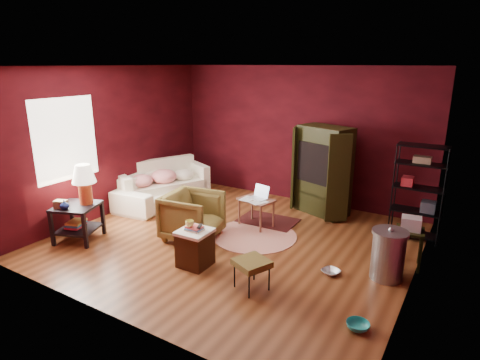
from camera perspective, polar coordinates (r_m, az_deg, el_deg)
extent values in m
cube|color=brown|center=(6.76, -0.90, -8.66)|extent=(5.50, 5.00, 0.02)
cube|color=white|center=(6.13, -1.02, 16.01)|extent=(5.50, 5.00, 0.02)
cube|color=#460A10|center=(8.48, 8.22, 6.34)|extent=(5.50, 0.02, 2.80)
cube|color=#460A10|center=(4.47, -18.49, -3.39)|extent=(5.50, 0.02, 2.80)
cube|color=#460A10|center=(8.08, -17.79, 5.25)|extent=(0.02, 5.00, 2.80)
cube|color=#460A10|center=(5.39, 24.66, -0.72)|extent=(0.02, 5.00, 2.80)
cube|color=white|center=(7.42, -23.57, 5.32)|extent=(0.02, 1.20, 1.40)
imported|color=white|center=(8.65, -11.12, -0.13)|extent=(0.92, 2.32, 0.88)
imported|color=black|center=(6.72, -6.76, -4.79)|extent=(0.90, 0.95, 0.87)
imported|color=silver|center=(5.85, 12.85, -11.85)|extent=(0.25, 0.15, 0.24)
imported|color=teal|center=(4.85, 16.50, -18.42)|extent=(0.27, 0.13, 0.26)
imported|color=#0D1641|center=(6.93, -23.70, -3.27)|extent=(0.17, 0.17, 0.15)
imported|color=#FFFC7C|center=(5.74, -7.17, -6.06)|extent=(0.14, 0.12, 0.12)
cube|color=black|center=(7.09, -22.27, -3.50)|extent=(0.83, 0.83, 0.04)
cube|color=black|center=(7.23, -21.94, -6.45)|extent=(0.78, 0.78, 0.03)
cube|color=black|center=(7.12, -25.21, -6.25)|extent=(0.07, 0.07, 0.60)
cube|color=black|center=(6.82, -21.20, -6.76)|extent=(0.07, 0.07, 0.60)
cube|color=black|center=(7.56, -22.78, -4.67)|extent=(0.07, 0.07, 0.60)
cube|color=black|center=(7.28, -18.92, -5.07)|extent=(0.07, 0.07, 0.60)
cylinder|color=#D05026|center=(7.05, -21.12, -1.74)|extent=(0.28, 0.28, 0.36)
cone|color=#F2E5C6|center=(6.96, -21.39, 0.85)|extent=(0.50, 0.50, 0.30)
cube|color=olive|center=(7.03, -24.13, -3.16)|extent=(0.23, 0.19, 0.13)
cube|color=#CB3245|center=(7.24, -22.34, -6.05)|extent=(0.33, 0.36, 0.03)
cube|color=#3291CB|center=(7.22, -22.30, -5.78)|extent=(0.33, 0.36, 0.03)
cube|color=#E4B84C|center=(7.20, -22.26, -5.52)|extent=(0.33, 0.36, 0.03)
cube|color=white|center=(8.68, -10.79, -1.35)|extent=(1.38, 1.86, 0.36)
cube|color=white|center=(8.89, -11.67, 0.66)|extent=(0.87, 1.62, 0.72)
cube|color=white|center=(8.35, -16.27, -1.01)|extent=(0.72, 0.45, 0.50)
cube|color=white|center=(8.97, -5.82, 0.76)|extent=(0.72, 0.45, 0.50)
ellipsoid|color=#FF2434|center=(8.39, -13.88, -0.10)|extent=(0.62, 0.62, 0.25)
ellipsoid|color=#FF2434|center=(8.55, -10.78, 0.53)|extent=(0.70, 0.70, 0.29)
ellipsoid|color=white|center=(8.74, -8.05, 0.75)|extent=(0.58, 0.58, 0.23)
cube|color=#472510|center=(5.91, -6.40, -9.77)|extent=(0.43, 0.43, 0.50)
cube|color=white|center=(5.80, -6.49, -7.33)|extent=(0.46, 0.46, 0.05)
cube|color=beige|center=(5.78, -6.50, -7.03)|extent=(0.25, 0.19, 0.02)
cube|color=#5285C0|center=(5.78, -6.51, -6.84)|extent=(0.25, 0.21, 0.02)
cube|color=#DB5652|center=(5.77, -6.51, -6.65)|extent=(0.23, 0.19, 0.02)
cube|color=black|center=(5.74, -5.75, -6.53)|extent=(0.10, 0.16, 0.02)
cube|color=black|center=(5.26, 1.69, -11.71)|extent=(0.53, 0.53, 0.08)
cube|color=black|center=(5.28, 1.69, -12.19)|extent=(0.47, 0.47, 0.02)
cylinder|color=black|center=(5.39, -0.78, -13.45)|extent=(0.03, 0.03, 0.33)
cylinder|color=black|center=(5.16, 1.30, -14.90)|extent=(0.03, 0.03, 0.33)
cylinder|color=black|center=(5.55, 2.02, -12.50)|extent=(0.03, 0.03, 0.33)
cylinder|color=black|center=(5.34, 4.16, -13.83)|extent=(0.03, 0.03, 0.33)
cylinder|color=beige|center=(6.92, 2.05, -7.89)|extent=(1.71, 1.71, 0.01)
cube|color=#531616|center=(7.54, 3.97, -5.75)|extent=(1.09, 0.75, 0.01)
cube|color=brown|center=(7.14, 2.34, -2.85)|extent=(0.68, 0.55, 0.03)
cylinder|color=brown|center=(7.28, -0.10, -4.55)|extent=(0.04, 0.04, 0.50)
cylinder|color=brown|center=(6.95, 2.94, -5.62)|extent=(0.04, 0.04, 0.50)
cylinder|color=brown|center=(7.51, 1.74, -3.89)|extent=(0.04, 0.04, 0.50)
cylinder|color=brown|center=(7.18, 4.77, -4.89)|extent=(0.04, 0.04, 0.50)
cube|color=silver|center=(7.15, 2.51, -2.62)|extent=(0.36, 0.29, 0.02)
cube|color=silver|center=(7.20, 3.11, -1.57)|extent=(0.33, 0.14, 0.22)
cube|color=silver|center=(7.14, 1.09, -2.68)|extent=(0.22, 0.31, 0.00)
cube|color=silver|center=(6.98, 2.69, -3.15)|extent=(0.31, 0.36, 0.00)
cube|color=black|center=(7.87, 11.80, 1.32)|extent=(1.11, 0.83, 1.71)
cube|color=black|center=(7.76, 11.46, 2.50)|extent=(0.90, 0.65, 0.76)
cube|color=black|center=(8.02, 7.68, 1.81)|extent=(0.15, 0.40, 1.62)
cube|color=black|center=(7.36, 13.82, 0.16)|extent=(0.35, 0.27, 1.62)
cube|color=#2B2D30|center=(7.81, 11.63, 1.91)|extent=(0.67, 0.61, 0.47)
cube|color=black|center=(7.64, 10.55, 1.65)|extent=(0.43, 0.16, 0.36)
cube|color=black|center=(7.96, 11.41, -1.85)|extent=(0.91, 0.69, 0.04)
cylinder|color=black|center=(7.05, 20.83, -1.62)|extent=(0.02, 0.02, 1.60)
cylinder|color=black|center=(6.98, 26.85, -2.51)|extent=(0.02, 0.02, 1.60)
cylinder|color=black|center=(7.35, 21.28, -0.95)|extent=(0.02, 0.02, 1.60)
cylinder|color=black|center=(7.29, 27.05, -1.80)|extent=(0.02, 0.02, 1.60)
cube|color=black|center=(7.39, 23.35, -6.97)|extent=(0.79, 0.35, 0.02)
cube|color=black|center=(7.25, 23.71, -4.05)|extent=(0.79, 0.35, 0.02)
cube|color=black|center=(7.13, 24.07, -1.03)|extent=(0.79, 0.35, 0.02)
cube|color=black|center=(7.03, 24.44, 2.09)|extent=(0.79, 0.35, 0.02)
cube|color=black|center=(6.98, 24.72, 4.42)|extent=(0.79, 0.35, 0.02)
cube|color=maroon|center=(7.13, 22.74, -0.14)|extent=(0.18, 0.23, 0.14)
cube|color=#2F303B|center=(7.20, 25.20, -3.47)|extent=(0.23, 0.23, 0.18)
cube|color=brown|center=(7.02, 24.51, 2.65)|extent=(0.27, 0.18, 0.11)
cube|color=black|center=(6.22, 23.05, -6.68)|extent=(0.43, 0.43, 0.04)
cube|color=black|center=(6.18, 21.22, -9.42)|extent=(0.04, 0.04, 0.55)
cube|color=black|center=(6.18, 24.23, -9.75)|extent=(0.04, 0.04, 0.55)
cube|color=black|center=(6.47, 21.38, -8.24)|extent=(0.04, 0.04, 0.55)
cube|color=black|center=(6.48, 24.25, -8.56)|extent=(0.04, 0.04, 0.55)
cube|color=silver|center=(6.18, 23.17, -5.70)|extent=(0.29, 0.24, 0.19)
cylinder|color=#9FA2A6|center=(5.87, 20.29, -10.13)|extent=(0.57, 0.57, 0.65)
cylinder|color=#9FA2A6|center=(5.73, 20.63, -7.01)|extent=(0.63, 0.63, 0.04)
sphere|color=#9FA2A6|center=(5.72, 20.68, -6.60)|extent=(0.09, 0.09, 0.07)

